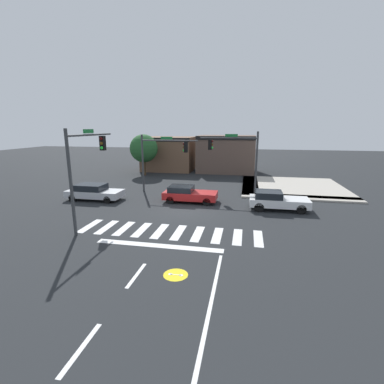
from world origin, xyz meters
TOP-DOWN VIEW (x-y plane):
  - ground_plane at (0.00, 0.00)m, footprint 120.00×120.00m
  - crosswalk_near at (0.00, -4.50)m, footprint 10.78×2.42m
  - lane_markings at (1.06, -12.74)m, footprint 6.80×24.25m
  - bike_detector_marking at (1.60, -9.15)m, footprint 1.05×1.05m
  - curb_corner_northeast at (8.49, 9.42)m, footprint 10.00×10.60m
  - storefront_row at (-2.36, 18.70)m, footprint 15.34×5.72m
  - traffic_signal_northeast at (3.32, 5.46)m, footprint 5.08×0.32m
  - traffic_signal_southwest at (-5.10, -4.36)m, footprint 0.32×4.94m
  - traffic_signal_northwest at (-3.34, 5.23)m, footprint 5.36×0.32m
  - car_red at (-0.28, 2.28)m, footprint 4.34×1.93m
  - car_silver at (-8.27, 1.40)m, footprint 4.64×1.92m
  - car_white at (6.62, 1.45)m, footprint 4.29×1.94m
  - roadside_tree at (-8.50, 14.00)m, footprint 3.51×3.51m

SIDE VIEW (x-z plane):
  - ground_plane at x=0.00m, z-range 0.00..0.00m
  - bike_detector_marking at x=1.60m, z-range 0.00..0.01m
  - crosswalk_near at x=0.00m, z-range 0.00..0.01m
  - lane_markings at x=1.06m, z-range 0.00..0.01m
  - curb_corner_northeast at x=8.49m, z-range 0.00..0.15m
  - car_red at x=-0.28m, z-range 0.01..1.34m
  - car_silver at x=-8.27m, z-range 0.02..1.36m
  - car_white at x=6.62m, z-range 0.02..1.40m
  - storefront_row at x=-2.36m, z-range -0.04..4.88m
  - roadside_tree at x=-8.50m, z-range 0.81..5.96m
  - traffic_signal_northwest at x=-3.34m, z-range 1.00..6.36m
  - traffic_signal_northeast at x=3.32m, z-range 1.02..6.68m
  - traffic_signal_southwest at x=-5.10m, z-range 1.15..7.12m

